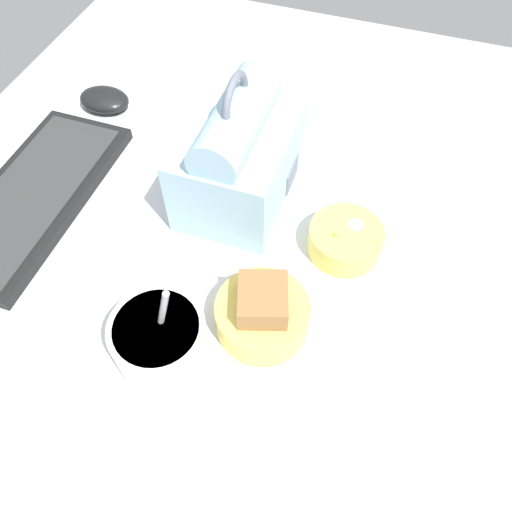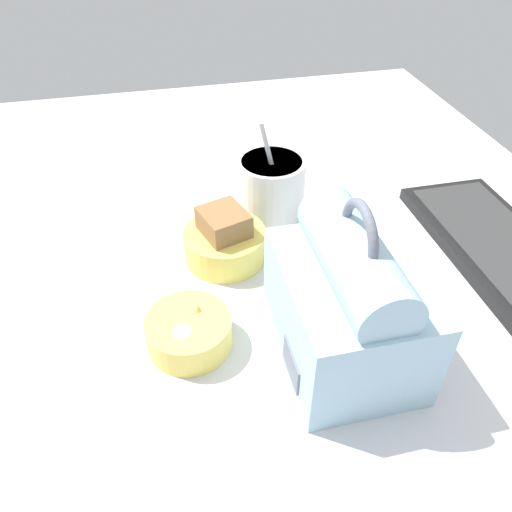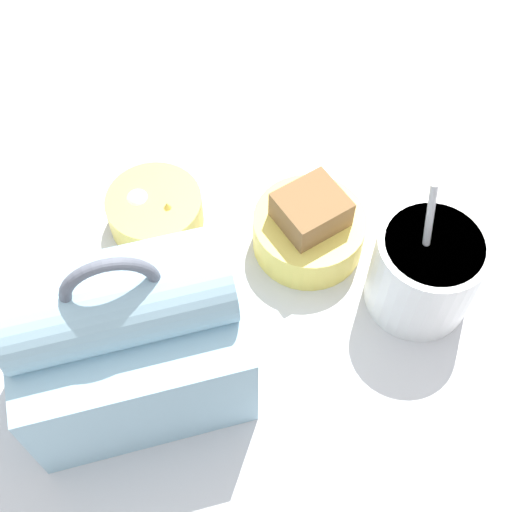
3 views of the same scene
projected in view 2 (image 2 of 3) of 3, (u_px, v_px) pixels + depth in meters
The scene contains 6 objects.
desk_surface at pixel (264, 276), 71.45cm from camera, with size 140.00×110.00×2.00cm.
keyboard at pixel (501, 251), 72.60cm from camera, with size 35.06×14.99×2.10cm.
lunch_bag at pixel (347, 303), 54.91cm from camera, with size 19.47×14.46×21.00cm.
soup_cup at pixel (271, 188), 77.79cm from camera, with size 10.52×10.52×16.67cm.
bento_bowl_sandwich at pixel (225, 241), 71.12cm from camera, with size 11.70×11.70×8.02cm.
bento_bowl_snacks at pixel (189, 331), 59.24cm from camera, with size 10.23×10.23×4.85cm.
Camera 2 is at (51.23, -12.98, 49.19)cm, focal length 35.00 mm.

